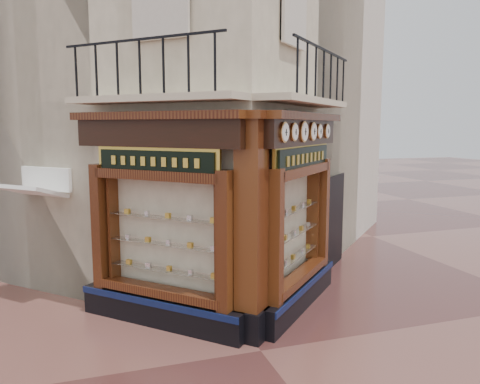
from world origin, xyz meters
name	(u,v)px	position (x,y,z in m)	size (l,w,h in m)	color
ground	(261,351)	(0.00, 0.00, 0.00)	(80.00, 80.00, 0.00)	#462320
main_building	(183,42)	(0.00, 6.16, 6.00)	(8.00, 8.00, 12.00)	beige
neighbour_left	(88,68)	(-2.47, 8.63, 5.50)	(8.00, 8.00, 11.00)	beige
neighbour_right	(240,74)	(2.47, 8.63, 5.50)	(8.00, 8.00, 11.00)	beige
shopfront_left	(160,222)	(-1.41, 1.57, 1.98)	(2.86, 2.86, 3.98)	black
shopfront_right	(299,213)	(1.41, 1.57, 1.98)	(2.86, 2.86, 3.98)	black
corner_pilaster	(251,231)	(0.00, 0.50, 1.95)	(0.85, 0.85, 3.98)	black
balcony	(234,99)	(0.00, 1.49, 4.22)	(5.94, 2.97, 1.03)	beige
clock_a	(284,132)	(0.59, 0.48, 3.62)	(0.29, 0.29, 0.35)	#CB8C43
clock_b	(294,132)	(0.93, 0.82, 3.62)	(0.27, 0.27, 0.33)	#CB8C43
clock_c	(304,132)	(1.30, 1.19, 3.62)	(0.32, 0.32, 0.40)	#CB8C43
clock_d	(313,131)	(1.69, 1.58, 3.62)	(0.30, 0.30, 0.37)	#CB8C43
clock_e	(319,131)	(1.98, 1.88, 3.62)	(0.25, 0.25, 0.31)	#CB8C43
clock_f	(327,131)	(2.37, 2.27, 3.62)	(0.26, 0.26, 0.32)	#CB8C43
awning	(36,301)	(-3.80, 3.59, 0.00)	(1.43, 0.86, 0.08)	white
signboard_left	(155,161)	(-1.46, 1.51, 3.10)	(1.92, 1.92, 0.51)	gold
signboard_right	(304,158)	(1.46, 1.51, 3.10)	(2.16, 2.16, 0.58)	gold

